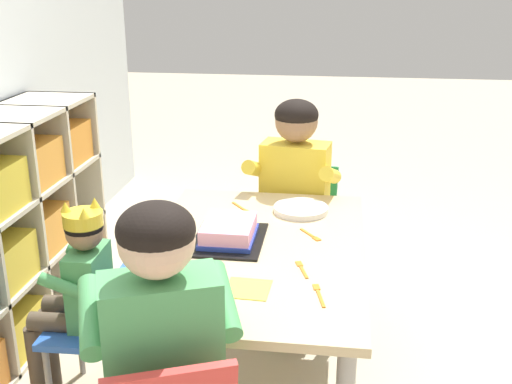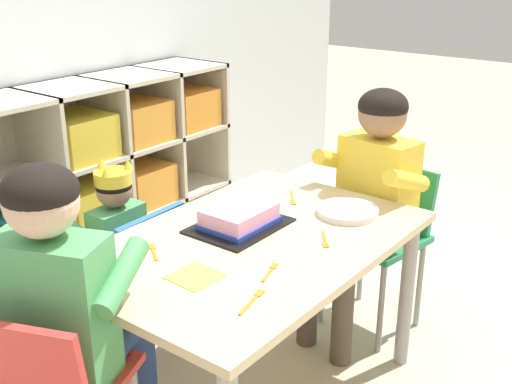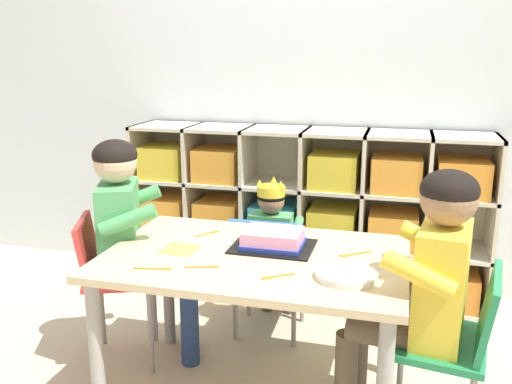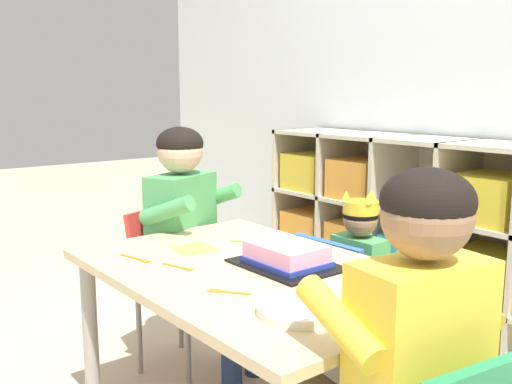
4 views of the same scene
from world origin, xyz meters
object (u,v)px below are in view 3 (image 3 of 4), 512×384
(child_with_crown, at_px, (273,236))
(guest_at_table_side, at_px, (423,279))
(classroom_chair_blue, at_px, (268,268))
(paper_plate_stack, at_px, (346,275))
(fork_at_table_front_edge, at_px, (276,276))
(activity_table, at_px, (255,273))
(fork_scattered_mid_table, at_px, (208,233))
(classroom_chair_guest_side, at_px, (453,339))
(classroom_chair_adult_side, at_px, (111,272))
(fork_beside_plate_stack, at_px, (155,269))
(birthday_cake_on_tray, at_px, (273,240))
(adult_helper_seated, at_px, (133,227))
(fork_near_child_seat, at_px, (204,267))
(fork_near_cake_tray, at_px, (354,254))

(child_with_crown, relative_size, guest_at_table_side, 0.78)
(classroom_chair_blue, xyz_separation_m, child_with_crown, (-0.00, 0.11, 0.13))
(paper_plate_stack, relative_size, fork_at_table_front_edge, 2.01)
(activity_table, bearing_deg, fork_scattered_mid_table, 143.74)
(classroom_chair_guest_side, relative_size, guest_at_table_side, 0.67)
(child_with_crown, bearing_deg, classroom_chair_guest_side, 136.91)
(child_with_crown, xyz_separation_m, classroom_chair_adult_side, (-0.64, -0.51, -0.06))
(paper_plate_stack, bearing_deg, fork_beside_plate_stack, -171.70)
(classroom_chair_adult_side, bearing_deg, child_with_crown, -73.48)
(activity_table, xyz_separation_m, birthday_cake_on_tray, (0.05, 0.10, 0.11))
(classroom_chair_guest_side, relative_size, paper_plate_stack, 3.14)
(classroom_chair_adult_side, height_order, fork_scattered_mid_table, classroom_chair_adult_side)
(classroom_chair_guest_side, bearing_deg, paper_plate_stack, -75.37)
(classroom_chair_blue, height_order, paper_plate_stack, paper_plate_stack)
(fork_beside_plate_stack, distance_m, fork_scattered_mid_table, 0.44)
(classroom_chair_blue, xyz_separation_m, classroom_chair_guest_side, (0.83, -0.62, 0.06))
(guest_at_table_side, bearing_deg, paper_plate_stack, -69.10)
(adult_helper_seated, xyz_separation_m, fork_at_table_front_edge, (0.74, -0.36, -0.01))
(adult_helper_seated, bearing_deg, fork_at_table_front_edge, -138.08)
(paper_plate_stack, bearing_deg, fork_at_table_front_edge, -167.27)
(adult_helper_seated, xyz_separation_m, fork_near_child_seat, (0.47, -0.35, -0.01))
(fork_scattered_mid_table, bearing_deg, activity_table, 89.93)
(activity_table, height_order, adult_helper_seated, adult_helper_seated)
(activity_table, bearing_deg, classroom_chair_adult_side, 170.10)
(paper_plate_stack, xyz_separation_m, fork_near_child_seat, (-0.52, -0.04, -0.01))
(classroom_chair_guest_side, xyz_separation_m, fork_near_child_seat, (-0.90, -0.08, 0.21))
(fork_near_child_seat, bearing_deg, fork_scattered_mid_table, -90.12)
(classroom_chair_adult_side, distance_m, fork_near_cake_tray, 1.11)
(classroom_chair_guest_side, xyz_separation_m, paper_plate_stack, (-0.38, -0.04, 0.22))
(classroom_chair_blue, relative_size, fork_at_table_front_edge, 5.88)
(fork_beside_plate_stack, bearing_deg, birthday_cake_on_tray, -149.42)
(classroom_chair_adult_side, xyz_separation_m, adult_helper_seated, (0.10, 0.04, 0.21))
(activity_table, height_order, fork_near_child_seat, fork_near_child_seat)
(classroom_chair_blue, height_order, classroom_chair_guest_side, classroom_chair_guest_side)
(fork_at_table_front_edge, relative_size, fork_near_cake_tray, 0.90)
(adult_helper_seated, xyz_separation_m, fork_near_cake_tray, (0.99, -0.07, -0.01))
(guest_at_table_side, bearing_deg, child_with_crown, -126.46)
(fork_beside_plate_stack, bearing_deg, activity_table, -154.74)
(birthday_cake_on_tray, xyz_separation_m, fork_at_table_front_edge, (0.08, -0.29, -0.03))
(birthday_cake_on_tray, relative_size, fork_near_cake_tray, 2.69)
(adult_helper_seated, height_order, fork_near_child_seat, adult_helper_seated)
(birthday_cake_on_tray, height_order, paper_plate_stack, birthday_cake_on_tray)
(child_with_crown, bearing_deg, fork_near_cake_tray, 129.01)
(child_with_crown, height_order, adult_helper_seated, adult_helper_seated)
(guest_at_table_side, distance_m, paper_plate_stack, 0.27)
(activity_table, distance_m, classroom_chair_adult_side, 0.74)
(fork_scattered_mid_table, bearing_deg, classroom_chair_guest_side, 109.88)
(classroom_chair_guest_side, relative_size, fork_near_child_seat, 5.62)
(birthday_cake_on_tray, bearing_deg, classroom_chair_adult_side, 177.92)
(guest_at_table_side, distance_m, fork_scattered_mid_table, 0.94)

